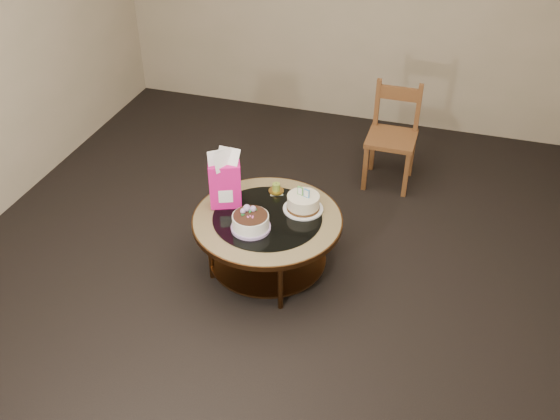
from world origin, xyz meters
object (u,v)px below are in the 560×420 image
(decorated_cake, at_px, (251,222))
(cream_cake, at_px, (303,203))
(coffee_table, at_px, (267,226))
(gift_bag, at_px, (225,179))
(dining_chair, at_px, (392,136))

(decorated_cake, height_order, cream_cake, cream_cake)
(coffee_table, bearing_deg, cream_cake, 36.98)
(coffee_table, relative_size, decorated_cake, 3.89)
(gift_bag, bearing_deg, decorated_cake, -61.77)
(dining_chair, bearing_deg, cream_cake, -108.07)
(coffee_table, distance_m, gift_bag, 0.43)
(cream_cake, bearing_deg, coffee_table, -124.92)
(coffee_table, distance_m, cream_cake, 0.29)
(coffee_table, bearing_deg, decorated_cake, -112.31)
(decorated_cake, bearing_deg, dining_chair, 66.38)
(coffee_table, distance_m, decorated_cake, 0.21)
(gift_bag, bearing_deg, dining_chair, 33.25)
(coffee_table, relative_size, dining_chair, 1.19)
(dining_chair, bearing_deg, coffee_table, -113.52)
(gift_bag, bearing_deg, coffee_table, -32.06)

